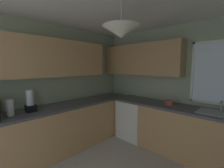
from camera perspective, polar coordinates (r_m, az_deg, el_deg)
name	(u,v)px	position (r m, az deg, el deg)	size (l,w,h in m)	color
room_shell	(123,63)	(2.41, 4.28, 7.81)	(3.67, 3.63, 2.53)	#9EAD8E
counter_run_left	(64,128)	(3.22, -17.69, -15.39)	(0.65, 3.24, 0.90)	tan
counter_run_back	(179,130)	(3.22, 23.99, -15.66)	(2.76, 0.65, 0.90)	tan
dishwasher	(134,119)	(3.65, 8.28, -12.90)	(0.60, 0.60, 0.86)	white
kettle	(10,108)	(2.76, -34.09, -7.46)	(0.11, 0.11, 0.25)	#B7B7BC
sink_assembly	(219,113)	(2.95, 35.39, -8.93)	(0.59, 0.40, 0.19)	#9EA0A5
bowl	(169,103)	(3.15, 20.77, -6.57)	(0.17, 0.17, 0.09)	#B74C42
blender_appliance	(30,102)	(2.84, -28.40, -5.95)	(0.15, 0.15, 0.36)	black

